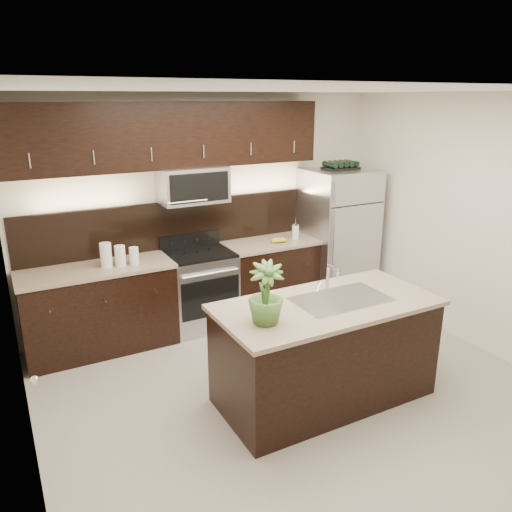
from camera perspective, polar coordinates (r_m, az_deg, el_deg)
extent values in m
plane|color=gray|center=(4.92, 4.34, -14.90)|extent=(4.50, 4.50, 0.00)
cube|color=beige|center=(6.06, -5.58, 5.29)|extent=(4.50, 0.02, 2.70)
cube|color=beige|center=(3.00, 26.26, -9.91)|extent=(4.50, 0.02, 2.70)
cube|color=beige|center=(3.70, -26.10, -4.70)|extent=(0.02, 4.00, 2.70)
cube|color=beige|center=(5.84, 23.69, 3.40)|extent=(0.02, 4.00, 2.70)
cube|color=white|center=(4.14, 5.25, 18.40)|extent=(4.50, 4.00, 0.02)
cube|color=silver|center=(3.13, -24.01, -15.56)|extent=(0.04, 0.80, 2.02)
sphere|color=silver|center=(3.41, -23.98, -12.85)|extent=(0.06, 0.06, 0.06)
cube|color=black|center=(4.33, -27.02, 2.46)|extent=(0.01, 0.32, 0.46)
cube|color=white|center=(4.33, -26.98, 2.47)|extent=(0.00, 0.24, 0.36)
cube|color=black|center=(5.67, -17.40, -5.93)|extent=(1.57, 0.62, 0.90)
cube|color=black|center=(6.35, 1.68, -2.52)|extent=(1.16, 0.62, 0.90)
cube|color=#B2B2B7|center=(5.96, -6.38, -4.02)|extent=(0.76, 0.62, 0.90)
cube|color=black|center=(5.80, -6.53, 0.25)|extent=(0.76, 0.60, 0.03)
cube|color=#BDA48D|center=(5.50, -17.85, -1.44)|extent=(1.59, 0.65, 0.04)
cube|color=#BDA48D|center=(6.20, 1.72, 1.56)|extent=(1.18, 0.65, 0.04)
cube|color=black|center=(5.92, -9.55, 3.54)|extent=(3.49, 0.02, 0.56)
cube|color=#B2B2B7|center=(5.72, -7.23, 8.07)|extent=(0.76, 0.40, 0.40)
cube|color=black|center=(5.62, -9.58, 13.45)|extent=(3.49, 0.33, 0.70)
cube|color=black|center=(4.61, 7.86, -10.91)|extent=(1.90, 0.90, 0.90)
cube|color=#BDA48D|center=(4.41, 8.12, -5.53)|extent=(1.96, 0.96, 0.04)
cube|color=silver|center=(4.48, 9.69, -4.84)|extent=(0.84, 0.50, 0.01)
cylinder|color=silver|center=(4.59, 8.17, -2.66)|extent=(0.03, 0.03, 0.24)
cylinder|color=silver|center=(4.49, 8.78, -1.14)|extent=(0.02, 0.14, 0.02)
cylinder|color=silver|center=(4.46, 9.28, -2.00)|extent=(0.02, 0.02, 0.10)
cube|color=#B2B2B7|center=(6.69, 9.24, 2.22)|extent=(0.85, 0.77, 1.77)
cube|color=black|center=(6.51, 9.63, 9.87)|extent=(0.44, 0.27, 0.03)
cylinder|color=black|center=(6.40, 8.46, 10.26)|extent=(0.07, 0.25, 0.07)
cylinder|color=black|center=(6.45, 9.06, 10.29)|extent=(0.07, 0.25, 0.07)
cylinder|color=black|center=(6.50, 9.66, 10.32)|extent=(0.07, 0.25, 0.07)
cylinder|color=black|center=(6.55, 10.24, 10.34)|extent=(0.07, 0.25, 0.07)
cylinder|color=black|center=(6.60, 10.82, 10.37)|extent=(0.07, 0.25, 0.07)
imported|color=#3D6428|center=(3.89, 1.14, -4.30)|extent=(0.35, 0.35, 0.50)
cylinder|color=silver|center=(5.43, -16.77, 0.09)|extent=(0.12, 0.12, 0.26)
cylinder|color=silver|center=(5.44, -15.26, 0.02)|extent=(0.11, 0.11, 0.22)
cylinder|color=silver|center=(5.46, -13.77, 0.01)|extent=(0.10, 0.10, 0.19)
cylinder|color=silver|center=(6.29, 4.53, 2.77)|extent=(0.09, 0.09, 0.17)
cylinder|color=silver|center=(6.27, 4.55, 3.62)|extent=(0.09, 0.09, 0.02)
cylinder|color=silver|center=(6.26, 4.56, 4.01)|extent=(0.01, 0.01, 0.07)
ellipsoid|color=gold|center=(6.12, 2.06, 1.81)|extent=(0.22, 0.19, 0.06)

